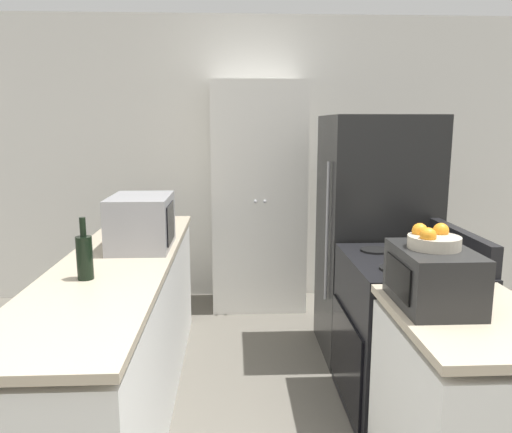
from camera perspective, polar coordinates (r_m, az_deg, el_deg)
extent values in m
cube|color=white|center=(4.70, -0.89, 6.42)|extent=(7.00, 0.06, 2.60)
cube|color=silver|center=(3.03, -15.17, -13.63)|extent=(0.58, 2.55, 0.83)
cube|color=#B7A88E|center=(2.87, -15.62, -5.04)|extent=(0.60, 2.61, 0.04)
cube|color=silver|center=(2.36, 22.89, -21.46)|extent=(0.58, 0.78, 0.83)
cube|color=#B7A88E|center=(2.16, 23.78, -10.76)|extent=(0.60, 0.80, 0.04)
cube|color=white|center=(4.44, 0.27, 2.25)|extent=(0.81, 0.51, 2.00)
sphere|color=#B2B2B7|center=(4.17, -0.09, 1.72)|extent=(0.03, 0.03, 0.03)
sphere|color=#B2B2B7|center=(4.17, 1.01, 1.73)|extent=(0.03, 0.03, 0.03)
cube|color=black|center=(3.02, 16.52, -13.02)|extent=(0.64, 0.79, 0.90)
cube|color=black|center=(2.98, 10.20, -15.46)|extent=(0.02, 0.70, 0.50)
cube|color=black|center=(2.96, 22.36, -3.01)|extent=(0.06, 0.75, 0.16)
cylinder|color=black|center=(2.66, 15.74, -5.76)|extent=(0.17, 0.17, 0.01)
cylinder|color=black|center=(3.01, 13.48, -3.77)|extent=(0.17, 0.17, 0.01)
cylinder|color=black|center=(2.75, 20.84, -5.52)|extent=(0.17, 0.17, 0.01)
cylinder|color=black|center=(3.09, 18.06, -3.63)|extent=(0.17, 0.17, 0.01)
cube|color=black|center=(3.62, 13.36, -2.33)|extent=(0.71, 0.70, 1.69)
cylinder|color=gray|center=(3.33, 8.11, -1.76)|extent=(0.02, 0.02, 0.93)
cube|color=#939399|center=(3.05, -12.98, -0.62)|extent=(0.35, 0.47, 0.32)
cube|color=black|center=(2.99, -9.75, -0.73)|extent=(0.01, 0.29, 0.23)
cylinder|color=black|center=(2.52, -18.99, -4.50)|extent=(0.08, 0.08, 0.21)
cylinder|color=black|center=(2.49, -19.19, -1.15)|extent=(0.03, 0.03, 0.09)
cube|color=black|center=(2.16, 19.61, -6.55)|extent=(0.29, 0.41, 0.24)
cube|color=black|center=(2.11, 15.90, -6.75)|extent=(0.01, 0.29, 0.14)
cylinder|color=#B2A893|center=(2.14, 19.68, -2.77)|extent=(0.21, 0.21, 0.05)
sphere|color=orange|center=(2.19, 20.38, -1.53)|extent=(0.06, 0.06, 0.06)
sphere|color=orange|center=(2.15, 18.21, -1.57)|extent=(0.06, 0.06, 0.06)
sphere|color=orange|center=(2.07, 19.07, -2.08)|extent=(0.06, 0.06, 0.06)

